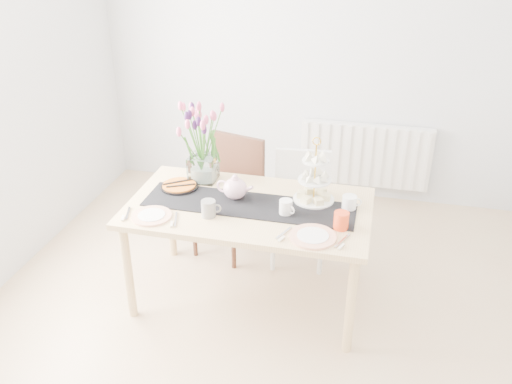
% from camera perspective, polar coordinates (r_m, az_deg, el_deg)
% --- Properties ---
extents(room_shell, '(4.50, 4.50, 4.50)m').
position_cam_1_polar(room_shell, '(2.88, 0.38, 3.37)').
color(room_shell, tan).
rests_on(room_shell, ground).
extents(radiator, '(1.20, 0.08, 0.60)m').
position_cam_1_polar(radiator, '(5.17, 11.38, 3.84)').
color(radiator, white).
rests_on(radiator, room_shell).
extents(dining_table, '(1.60, 0.90, 0.75)m').
position_cam_1_polar(dining_table, '(3.61, -0.76, -2.48)').
color(dining_table, tan).
rests_on(dining_table, ground).
extents(chair_brown, '(0.57, 0.57, 0.94)m').
position_cam_1_polar(chair_brown, '(4.27, -2.70, 0.61)').
color(chair_brown, '#3B1F15').
rests_on(chair_brown, ground).
extents(chair_white, '(0.46, 0.46, 0.86)m').
position_cam_1_polar(chair_white, '(4.20, 4.74, -0.69)').
color(chair_white, white).
rests_on(chair_white, ground).
extents(table_runner, '(1.40, 0.35, 0.01)m').
position_cam_1_polar(table_runner, '(3.57, -0.76, -1.36)').
color(table_runner, black).
rests_on(table_runner, dining_table).
extents(tulip_vase, '(0.68, 0.68, 0.58)m').
position_cam_1_polar(tulip_vase, '(3.78, -5.77, 6.41)').
color(tulip_vase, silver).
rests_on(tulip_vase, dining_table).
extents(cake_stand, '(0.28, 0.28, 0.40)m').
position_cam_1_polar(cake_stand, '(3.60, 6.16, 0.70)').
color(cake_stand, gold).
rests_on(cake_stand, dining_table).
extents(teapot, '(0.28, 0.24, 0.17)m').
position_cam_1_polar(teapot, '(3.62, -2.21, 0.37)').
color(teapot, silver).
rests_on(teapot, dining_table).
extents(cream_jug, '(0.11, 0.11, 0.09)m').
position_cam_1_polar(cream_jug, '(3.56, 9.79, -1.11)').
color(cream_jug, white).
rests_on(cream_jug, dining_table).
extents(tart_tin, '(0.26, 0.26, 0.03)m').
position_cam_1_polar(tart_tin, '(3.82, -8.08, 0.59)').
color(tart_tin, black).
rests_on(tart_tin, dining_table).
extents(mug_grey, '(0.11, 0.11, 0.11)m').
position_cam_1_polar(mug_grey, '(3.44, -5.02, -1.75)').
color(mug_grey, gray).
rests_on(mug_grey, dining_table).
extents(mug_white, '(0.12, 0.12, 0.10)m').
position_cam_1_polar(mug_white, '(3.45, 3.15, -1.62)').
color(mug_white, silver).
rests_on(mug_white, dining_table).
extents(mug_orange, '(0.12, 0.12, 0.11)m').
position_cam_1_polar(mug_orange, '(3.33, 8.96, -2.99)').
color(mug_orange, '#EA421A').
rests_on(mug_orange, dining_table).
extents(plate_left, '(0.32, 0.32, 0.01)m').
position_cam_1_polar(plate_left, '(3.50, -10.94, -2.49)').
color(plate_left, white).
rests_on(plate_left, dining_table).
extents(plate_right, '(0.37, 0.37, 0.01)m').
position_cam_1_polar(plate_right, '(3.25, 5.99, -4.68)').
color(plate_right, silver).
rests_on(plate_right, dining_table).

